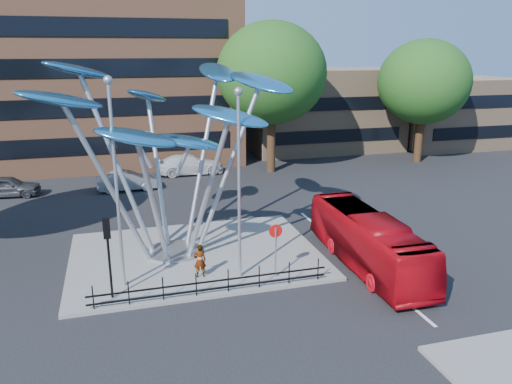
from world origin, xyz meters
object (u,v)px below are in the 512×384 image
object	(u,v)px
no_entry_sign_island	(276,242)
parked_car_mid	(127,181)
tree_right	(272,73)
parked_car_right	(190,164)
street_lamp_left	(115,167)
tree_far	(424,82)
pedestrian	(200,261)
traffic_light_island	(108,241)
street_lamp_right	(239,168)
parked_car_left	(8,186)
leaf_sculpture	(166,117)
red_bus	(367,240)

from	to	relation	value
no_entry_sign_island	parked_car_mid	distance (m)	17.83
tree_right	parked_car_right	bearing A→B (deg)	171.47
street_lamp_left	tree_far	bearing A→B (deg)	34.92
tree_right	pedestrian	bearing A→B (deg)	-116.38
traffic_light_island	pedestrian	bearing A→B (deg)	13.62
no_entry_sign_island	pedestrian	bearing A→B (deg)	164.35
street_lamp_right	parked_car_left	world-z (taller)	street_lamp_right
parked_car_left	street_lamp_right	bearing A→B (deg)	-137.99
leaf_sculpture	parked_car_mid	world-z (taller)	leaf_sculpture
parked_car_mid	parked_car_right	xyz separation A→B (m)	(5.09, 3.65, 0.09)
leaf_sculpture	parked_car_left	world-z (taller)	leaf_sculpture
red_bus	leaf_sculpture	bearing A→B (deg)	156.76
street_lamp_left	no_entry_sign_island	xyz separation A→B (m)	(6.50, -0.98, -3.54)
tree_right	street_lamp_right	size ratio (longest dim) A/B	1.46
red_bus	street_lamp_right	bearing A→B (deg)	178.68
no_entry_sign_island	red_bus	distance (m)	4.63
tree_right	red_bus	size ratio (longest dim) A/B	1.31
parked_car_mid	street_lamp_right	bearing A→B (deg)	-168.11
traffic_light_island	tree_far	bearing A→B (deg)	35.84
no_entry_sign_island	tree_right	bearing A→B (deg)	72.88
tree_right	parked_car_right	size ratio (longest dim) A/B	2.19
street_lamp_right	red_bus	bearing A→B (deg)	-2.64
no_entry_sign_island	parked_car_right	xyz separation A→B (m)	(-0.67, 20.48, -1.01)
tree_right	parked_car_mid	world-z (taller)	tree_right
street_lamp_right	parked_car_right	xyz separation A→B (m)	(0.83, 20.00, -4.29)
street_lamp_left	parked_car_right	world-z (taller)	street_lamp_left
tree_far	pedestrian	bearing A→B (deg)	-141.32
street_lamp_right	pedestrian	world-z (taller)	street_lamp_right
tree_right	leaf_sculpture	bearing A→B (deg)	-123.31
tree_right	parked_car_left	distance (m)	21.23
leaf_sculpture	parked_car_right	distance (m)	17.74
street_lamp_left	traffic_light_island	size ratio (longest dim) A/B	2.57
street_lamp_left	pedestrian	distance (m)	5.52
street_lamp_left	parked_car_mid	distance (m)	16.54
street_lamp_left	no_entry_sign_island	world-z (taller)	street_lamp_left
parked_car_mid	no_entry_sign_island	bearing A→B (deg)	-163.82
street_lamp_left	red_bus	xyz separation A→B (m)	(11.10, -0.78, -4.07)
street_lamp_right	tree_right	bearing A→B (deg)	68.46
leaf_sculpture	traffic_light_island	bearing A→B (deg)	-125.04
tree_right	street_lamp_left	world-z (taller)	tree_right
traffic_light_island	parked_car_mid	size ratio (longest dim) A/B	0.79
street_lamp_right	no_entry_sign_island	xyz separation A→B (m)	(1.50, -0.48, -3.28)
leaf_sculpture	parked_car_mid	size ratio (longest dim) A/B	2.95
red_bus	street_lamp_left	bearing A→B (deg)	177.29
tree_right	parked_car_left	xyz separation A→B (m)	(-19.83, -1.99, -7.31)
leaf_sculpture	street_lamp_right	xyz separation A→B (m)	(2.57, -3.68, -1.78)
parked_car_left	parked_car_mid	world-z (taller)	parked_car_left
traffic_light_island	street_lamp_left	bearing A→B (deg)	63.43
no_entry_sign_island	parked_car_left	world-z (taller)	no_entry_sign_island
traffic_light_island	parked_car_right	world-z (taller)	traffic_light_island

